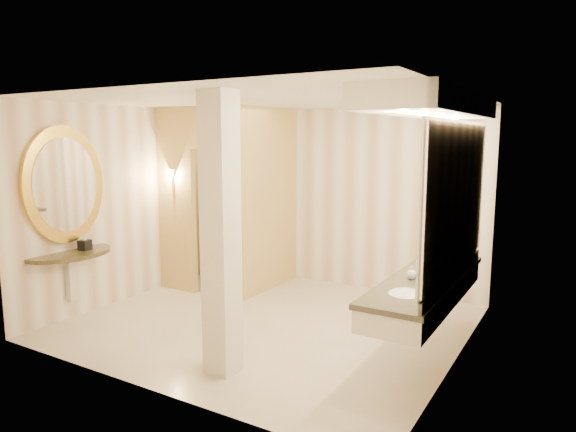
# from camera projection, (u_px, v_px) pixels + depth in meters

# --- Properties ---
(floor) EXTENTS (4.50, 4.50, 0.00)m
(floor) POSITION_uv_depth(u_px,v_px,m) (269.00, 322.00, 6.37)
(floor) COLOR beige
(floor) RESTS_ON ground
(ceiling) EXTENTS (4.50, 4.50, 0.00)m
(ceiling) POSITION_uv_depth(u_px,v_px,m) (267.00, 100.00, 5.96)
(ceiling) COLOR white
(ceiling) RESTS_ON wall_back
(wall_back) EXTENTS (4.50, 0.02, 2.70)m
(wall_back) POSITION_uv_depth(u_px,v_px,m) (339.00, 198.00, 7.86)
(wall_back) COLOR white
(wall_back) RESTS_ON floor
(wall_front) EXTENTS (4.50, 0.02, 2.70)m
(wall_front) POSITION_uv_depth(u_px,v_px,m) (143.00, 244.00, 4.46)
(wall_front) COLOR white
(wall_front) RESTS_ON floor
(wall_left) EXTENTS (0.02, 4.00, 2.70)m
(wall_left) POSITION_uv_depth(u_px,v_px,m) (135.00, 203.00, 7.30)
(wall_left) COLOR white
(wall_left) RESTS_ON floor
(wall_right) EXTENTS (0.02, 4.00, 2.70)m
(wall_right) POSITION_uv_depth(u_px,v_px,m) (461.00, 232.00, 5.03)
(wall_right) COLOR white
(wall_right) RESTS_ON floor
(toilet_closet) EXTENTS (1.50, 1.55, 2.70)m
(toilet_closet) POSITION_uv_depth(u_px,v_px,m) (240.00, 198.00, 7.55)
(toilet_closet) COLOR #E5CE78
(toilet_closet) RESTS_ON floor
(wall_sconce) EXTENTS (0.14, 0.14, 0.42)m
(wall_sconce) POSITION_uv_depth(u_px,v_px,m) (173.00, 175.00, 7.44)
(wall_sconce) COLOR gold
(wall_sconce) RESTS_ON toilet_closet
(vanity) EXTENTS (0.75, 2.53, 2.09)m
(vanity) POSITION_uv_depth(u_px,v_px,m) (432.00, 203.00, 5.05)
(vanity) COLOR beige
(vanity) RESTS_ON floor
(console_shelf) EXTENTS (1.11, 1.11, 2.00)m
(console_shelf) POSITION_uv_depth(u_px,v_px,m) (65.00, 213.00, 6.29)
(console_shelf) COLOR black
(console_shelf) RESTS_ON floor
(pillar) EXTENTS (0.28, 0.28, 2.70)m
(pillar) POSITION_uv_depth(u_px,v_px,m) (221.00, 236.00, 4.83)
(pillar) COLOR beige
(pillar) RESTS_ON floor
(tissue_box) EXTENTS (0.14, 0.14, 0.13)m
(tissue_box) POSITION_uv_depth(u_px,v_px,m) (85.00, 245.00, 6.41)
(tissue_box) COLOR black
(tissue_box) RESTS_ON console_shelf
(toilet) EXTENTS (0.64, 0.86, 0.78)m
(toilet) POSITION_uv_depth(u_px,v_px,m) (253.00, 260.00, 7.94)
(toilet) COLOR white
(toilet) RESTS_ON floor
(soap_bottle_a) EXTENTS (0.07, 0.07, 0.14)m
(soap_bottle_a) POSITION_uv_depth(u_px,v_px,m) (423.00, 269.00, 5.20)
(soap_bottle_a) COLOR beige
(soap_bottle_a) RESTS_ON vanity
(soap_bottle_b) EXTENTS (0.12, 0.12, 0.13)m
(soap_bottle_b) POSITION_uv_depth(u_px,v_px,m) (412.00, 273.00, 5.09)
(soap_bottle_b) COLOR silver
(soap_bottle_b) RESTS_ON vanity
(soap_bottle_c) EXTENTS (0.11, 0.11, 0.21)m
(soap_bottle_c) POSITION_uv_depth(u_px,v_px,m) (422.00, 270.00, 5.02)
(soap_bottle_c) COLOR #C6B28C
(soap_bottle_c) RESTS_ON vanity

